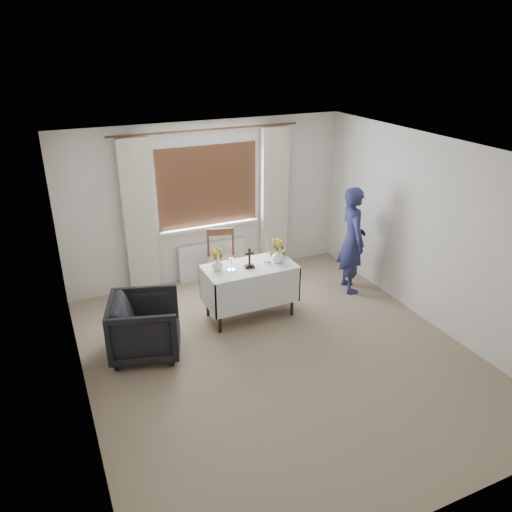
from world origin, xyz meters
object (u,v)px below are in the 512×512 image
at_px(wooden_cross, 249,258).
at_px(armchair, 145,326).
at_px(flower_vase_left, 217,264).
at_px(altar_table, 250,291).
at_px(flower_vase_right, 278,256).
at_px(person, 352,240).
at_px(wooden_chair, 222,262).

bearing_deg(wooden_cross, armchair, -163.56).
height_order(wooden_cross, flower_vase_left, wooden_cross).
xyz_separation_m(altar_table, flower_vase_right, (0.41, -0.04, 0.47)).
bearing_deg(altar_table, wooden_cross, -116.44).
height_order(person, flower_vase_left, person).
relative_size(altar_table, person, 0.76).
xyz_separation_m(altar_table, person, (1.73, 0.11, 0.44)).
xyz_separation_m(wooden_chair, person, (1.80, -0.75, 0.34)).
xyz_separation_m(wooden_cross, flower_vase_left, (-0.41, 0.11, -0.06)).
distance_m(altar_table, flower_vase_right, 0.63).
distance_m(altar_table, person, 1.79).
height_order(person, flower_vase_right, person).
distance_m(armchair, flower_vase_left, 1.25).
relative_size(wooden_chair, flower_vase_left, 5.74).
xyz_separation_m(altar_table, wooden_chair, (-0.07, 0.86, 0.10)).
xyz_separation_m(wooden_cross, flower_vase_right, (0.43, -0.00, -0.05)).
height_order(armchair, flower_vase_left, flower_vase_left).
bearing_deg(flower_vase_left, person, 0.85).
distance_m(wooden_chair, armchair, 1.87).
bearing_deg(armchair, person, -66.45).
bearing_deg(wooden_chair, altar_table, -70.56).
height_order(armchair, person, person).
relative_size(person, flower_vase_right, 8.74).
bearing_deg(altar_table, flower_vase_left, 169.97).
bearing_deg(wooden_chair, wooden_cross, -71.97).
height_order(altar_table, armchair, altar_table).
relative_size(altar_table, wooden_chair, 1.29).
height_order(armchair, wooden_cross, wooden_cross).
height_order(armchair, flower_vase_right, flower_vase_right).
relative_size(wooden_cross, flower_vase_right, 1.50).
bearing_deg(person, wooden_cross, 108.20).
bearing_deg(altar_table, armchair, -168.62).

